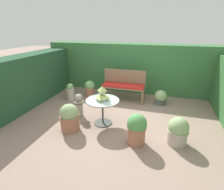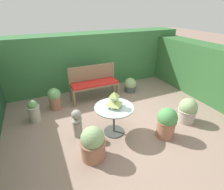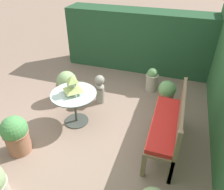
% 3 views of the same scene
% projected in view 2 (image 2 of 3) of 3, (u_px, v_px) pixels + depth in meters
% --- Properties ---
extents(ground, '(30.00, 30.00, 0.00)m').
position_uv_depth(ground, '(119.00, 120.00, 4.13)').
color(ground, gray).
extents(foliage_hedge_back, '(6.40, 0.79, 1.67)m').
position_uv_depth(foliage_hedge_back, '(87.00, 60.00, 5.69)').
color(foliage_hedge_back, '#38703D').
rests_on(foliage_hedge_back, ground).
extents(foliage_hedge_right, '(0.70, 3.59, 1.47)m').
position_uv_depth(foliage_hedge_right, '(206.00, 72.00, 4.99)').
color(foliage_hedge_right, '#336633').
rests_on(foliage_hedge_right, ground).
extents(garden_bench, '(1.34, 0.42, 0.52)m').
position_uv_depth(garden_bench, '(95.00, 85.00, 4.88)').
color(garden_bench, '#7F664C').
rests_on(garden_bench, ground).
extents(bench_backrest, '(1.34, 0.06, 0.95)m').
position_uv_depth(bench_backrest, '(92.00, 75.00, 4.92)').
color(bench_backrest, '#7F664C').
rests_on(bench_backrest, ground).
extents(patio_table, '(0.79, 0.79, 0.62)m').
position_uv_depth(patio_table, '(114.00, 112.00, 3.53)').
color(patio_table, '#424742').
rests_on(patio_table, ground).
extents(pagoda_birdhouse, '(0.29, 0.29, 0.34)m').
position_uv_depth(pagoda_birdhouse, '(114.00, 101.00, 3.41)').
color(pagoda_birdhouse, '#B2BCA8').
rests_on(pagoda_birdhouse, patio_table).
extents(garden_bust, '(0.31, 0.30, 0.62)m').
position_uv_depth(garden_bust, '(77.00, 123.00, 3.50)').
color(garden_bust, gray).
rests_on(garden_bust, ground).
extents(potted_plant_bench_right, '(0.34, 0.34, 0.57)m').
position_uv_depth(potted_plant_bench_right, '(55.00, 98.00, 4.47)').
color(potted_plant_bench_right, '#9E664C').
rests_on(potted_plant_bench_right, ground).
extents(potted_plant_path_edge, '(0.37, 0.37, 0.44)m').
position_uv_depth(potted_plant_path_edge, '(130.00, 85.00, 5.43)').
color(potted_plant_path_edge, '#4C5651').
rests_on(potted_plant_path_edge, ground).
extents(potted_plant_table_far, '(0.40, 0.40, 0.65)m').
position_uv_depth(potted_plant_table_far, '(167.00, 122.00, 3.49)').
color(potted_plant_table_far, '#9E664C').
rests_on(potted_plant_table_far, ground).
extents(potted_plant_hedge_corner, '(0.42, 0.42, 0.58)m').
position_uv_depth(potted_plant_hedge_corner, '(187.00, 110.00, 3.98)').
color(potted_plant_hedge_corner, '#ADA393').
rests_on(potted_plant_hedge_corner, ground).
extents(potted_plant_patio_mid, '(0.46, 0.46, 0.64)m').
position_uv_depth(potted_plant_patio_mid, '(93.00, 143.00, 2.99)').
color(potted_plant_patio_mid, '#9E664C').
rests_on(potted_plant_patio_mid, ground).
extents(potted_plant_bench_left, '(0.29, 0.29, 0.54)m').
position_uv_depth(potted_plant_bench_left, '(34.00, 111.00, 3.99)').
color(potted_plant_bench_left, '#ADA393').
rests_on(potted_plant_bench_left, ground).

